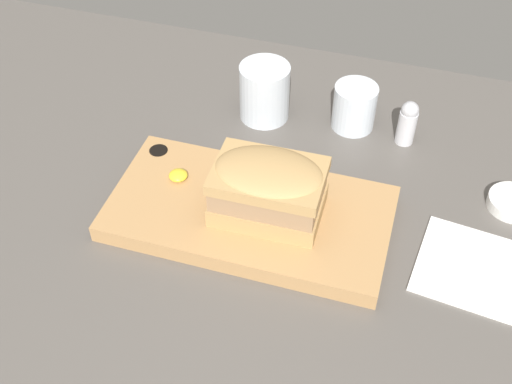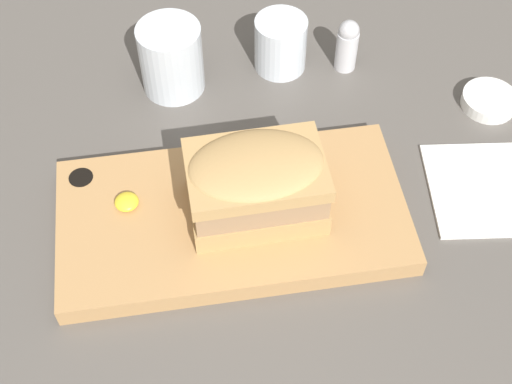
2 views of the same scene
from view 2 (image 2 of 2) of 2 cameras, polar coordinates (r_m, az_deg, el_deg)
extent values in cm
cube|color=#56514C|center=(75.36, -2.32, -6.67)|extent=(185.22, 97.54, 2.00)
cube|color=tan|center=(76.66, -1.88, -1.97)|extent=(37.07, 19.08, 2.48)
cylinder|color=black|center=(80.97, -13.76, 0.89)|extent=(2.67, 2.67, 1.24)
cube|color=tan|center=(74.70, 0.01, -0.65)|extent=(14.08, 9.70, 2.67)
cube|color=#9E7A56|center=(72.45, 0.01, 0.67)|extent=(13.52, 9.31, 2.97)
cube|color=tan|center=(70.65, 0.01, 1.80)|extent=(14.08, 9.70, 1.60)
ellipsoid|color=tan|center=(70.13, 0.01, 2.14)|extent=(13.80, 9.51, 2.40)
ellipsoid|color=yellow|center=(76.82, -10.31, -0.77)|extent=(2.59, 2.59, 1.03)
cylinder|color=silver|center=(88.81, -6.80, 10.57)|extent=(7.78, 7.78, 9.00)
cylinder|color=silver|center=(90.35, -6.66, 9.51)|extent=(6.84, 6.84, 4.05)
cylinder|color=silver|center=(91.63, 1.98, 11.75)|extent=(6.61, 6.61, 7.10)
cylinder|color=#33050F|center=(92.45, 1.95, 11.18)|extent=(5.95, 5.95, 4.24)
cylinder|color=silver|center=(92.65, 7.24, 11.18)|extent=(2.76, 2.76, 5.46)
sphere|color=#B7B7BC|center=(90.56, 7.45, 12.69)|extent=(2.62, 2.62, 2.62)
cylinder|color=white|center=(92.82, 18.15, 6.96)|extent=(6.73, 6.73, 1.59)
camera|label=1|loc=(0.25, 100.89, -15.61)|focal=45.00mm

